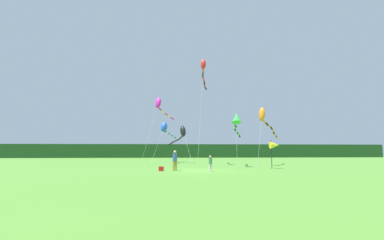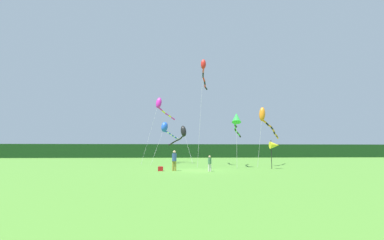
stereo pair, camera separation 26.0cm
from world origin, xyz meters
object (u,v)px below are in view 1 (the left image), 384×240
(kite_magenta, at_px, (160,105))
(kite_green, at_px, (236,120))
(banner_flag_pole, at_px, (275,145))
(kite_orange, at_px, (265,119))
(person_child, at_px, (210,163))
(cooler_box, at_px, (161,169))
(kite_blue, at_px, (165,128))
(kite_black, at_px, (182,133))
(kite_red, at_px, (204,70))
(person_adult, at_px, (175,159))

(kite_magenta, xyz_separation_m, kite_green, (8.80, -11.01, -3.45))
(banner_flag_pole, bearing_deg, kite_orange, 79.30)
(person_child, bearing_deg, kite_orange, 45.92)
(cooler_box, relative_size, kite_orange, 0.06)
(kite_blue, relative_size, kite_green, 0.79)
(banner_flag_pole, distance_m, kite_black, 15.67)
(banner_flag_pole, distance_m, kite_blue, 16.03)
(person_child, distance_m, kite_red, 14.23)
(kite_magenta, bearing_deg, kite_black, -22.08)
(person_adult, distance_m, kite_black, 15.30)
(cooler_box, distance_m, kite_black, 15.68)
(kite_orange, bearing_deg, kite_red, 170.08)
(kite_blue, xyz_separation_m, kite_green, (7.94, -8.18, 0.20))
(cooler_box, distance_m, kite_blue, 14.20)
(person_child, height_order, kite_black, kite_black)
(kite_blue, xyz_separation_m, kite_red, (4.72, -5.08, 6.70))
(person_child, bearing_deg, person_adult, 162.32)
(kite_black, distance_m, kite_orange, 12.31)
(kite_black, bearing_deg, banner_flag_pole, -57.14)
(kite_red, bearing_deg, kite_black, 109.45)
(person_child, height_order, kite_red, kite_red)
(person_adult, xyz_separation_m, banner_flag_pole, (9.74, 1.83, 1.27))
(person_adult, xyz_separation_m, kite_magenta, (-1.95, 16.20, 7.52))
(person_child, bearing_deg, kite_magenta, 106.02)
(cooler_box, bearing_deg, person_adult, 2.32)
(banner_flag_pole, height_order, kite_red, kite_red)
(person_child, distance_m, kite_magenta, 19.46)
(kite_magenta, height_order, kite_green, kite_magenta)
(kite_green, bearing_deg, person_adult, -142.87)
(banner_flag_pole, relative_size, kite_blue, 0.45)
(kite_black, bearing_deg, cooler_box, -99.45)
(cooler_box, height_order, banner_flag_pole, banner_flag_pole)
(kite_green, bearing_deg, kite_blue, 134.14)
(kite_magenta, height_order, kite_orange, kite_magenta)
(person_child, distance_m, kite_green, 8.44)
(kite_green, height_order, kite_red, kite_red)
(kite_blue, bearing_deg, kite_red, -47.10)
(person_adult, relative_size, cooler_box, 4.04)
(person_adult, relative_size, person_child, 1.32)
(banner_flag_pole, distance_m, kite_green, 5.23)
(kite_green, bearing_deg, person_child, -122.26)
(kite_blue, xyz_separation_m, kite_magenta, (-0.87, 2.84, 3.66))
(kite_green, xyz_separation_m, kite_black, (-5.55, 9.69, -0.75))
(cooler_box, distance_m, banner_flag_pole, 11.27)
(kite_green, height_order, kite_orange, kite_orange)
(banner_flag_pole, relative_size, kite_green, 0.35)
(person_adult, bearing_deg, kite_blue, 94.62)
(kite_green, xyz_separation_m, kite_red, (-3.22, 3.10, 6.50))
(kite_blue, distance_m, kite_magenta, 4.71)
(banner_flag_pole, distance_m, kite_orange, 6.22)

